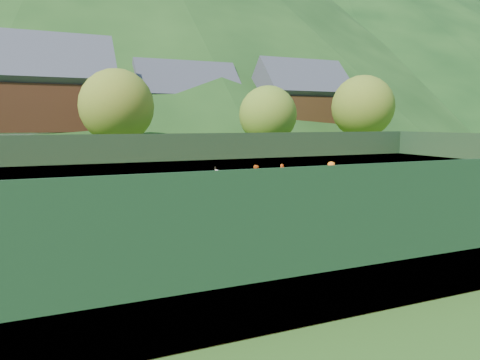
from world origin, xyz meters
name	(u,v)px	position (x,y,z in m)	size (l,w,h in m)	color
ground	(256,202)	(0.00, 0.00, 0.00)	(400.00, 400.00, 0.00)	#274C17
clay_court	(256,201)	(0.00, 0.00, 0.01)	(40.00, 24.00, 0.02)	#C85520
mountain_far_right	(300,22)	(90.00, 150.00, 47.50)	(260.00, 260.00, 95.00)	black
coach	(188,203)	(-4.41, -3.53, 0.88)	(0.63, 0.41, 1.72)	#1829A1
student_a	(255,180)	(0.80, 1.87, 0.80)	(0.76, 0.59, 1.56)	#DA5B13
student_b	(282,178)	(2.46, 1.97, 0.79)	(0.90, 0.38, 1.54)	#E45B14
student_c	(331,176)	(5.23, 1.39, 0.84)	(0.80, 0.52, 1.63)	orange
student_d	(345,177)	(6.35, 1.58, 0.72)	(0.90, 0.52, 1.40)	#CB5E12
tennis_ball_0	(322,225)	(0.09, -5.51, 0.05)	(0.07, 0.07, 0.07)	#B4DF25
tennis_ball_1	(246,221)	(-2.20, -3.79, 0.05)	(0.07, 0.07, 0.07)	#B4DF25
tennis_ball_2	(104,229)	(-7.35, -3.02, 0.05)	(0.07, 0.07, 0.07)	#B4DF25
tennis_ball_3	(131,284)	(-7.24, -8.67, 0.05)	(0.07, 0.07, 0.07)	#B4DF25
tennis_ball_4	(173,214)	(-4.49, -1.57, 0.05)	(0.07, 0.07, 0.07)	#B4DF25
tennis_ball_5	(382,228)	(1.84, -6.72, 0.05)	(0.07, 0.07, 0.07)	#B4DF25
tennis_ball_6	(460,232)	(3.91, -8.21, 0.05)	(0.07, 0.07, 0.07)	#B4DF25
tennis_ball_7	(303,243)	(-1.78, -7.32, 0.05)	(0.07, 0.07, 0.07)	#B4DF25
tennis_ball_8	(472,240)	(3.47, -9.02, 0.05)	(0.07, 0.07, 0.07)	#B4DF25
tennis_ball_9	(132,238)	(-6.62, -4.56, 0.05)	(0.07, 0.07, 0.07)	#B4DF25
tennis_ball_10	(84,284)	(-8.27, -8.24, 0.05)	(0.07, 0.07, 0.07)	#B4DF25
tennis_ball_11	(230,210)	(-1.99, -1.59, 0.05)	(0.07, 0.07, 0.07)	#B4DF25
tennis_ball_12	(60,256)	(-8.78, -5.74, 0.05)	(0.07, 0.07, 0.07)	#B4DF25
tennis_ball_13	(133,230)	(-6.41, -3.59, 0.05)	(0.07, 0.07, 0.07)	#B4DF25
tennis_ball_14	(234,268)	(-4.62, -8.62, 0.05)	(0.07, 0.07, 0.07)	#B4DF25
tennis_ball_15	(318,201)	(2.61, -1.37, 0.05)	(0.07, 0.07, 0.07)	#B4DF25
tennis_ball_16	(141,217)	(-5.77, -1.48, 0.05)	(0.07, 0.07, 0.07)	#B4DF25
tennis_ball_17	(441,219)	(4.92, -6.48, 0.05)	(0.07, 0.07, 0.07)	#B4DF25
court_lines	(256,201)	(0.00, 0.00, 0.02)	(23.83, 11.03, 0.00)	white
tennis_net	(256,191)	(0.00, 0.00, 0.52)	(0.10, 12.07, 1.10)	black
perimeter_fence	(257,176)	(0.00, 0.00, 1.27)	(40.40, 24.24, 3.00)	black
ball_hopper	(124,219)	(-6.87, -4.89, 0.77)	(0.57, 0.57, 1.00)	black
chalet_left	(44,104)	(-10.00, 30.00, 5.65)	(13.80, 9.93, 12.92)	beige
chalet_mid	(186,113)	(6.00, 34.00, 4.99)	(12.65, 8.82, 11.45)	beige
chalet_right	(300,111)	(20.00, 30.00, 5.26)	(11.50, 8.82, 11.91)	beige
tree_b	(117,106)	(-4.00, 20.00, 5.19)	(6.40, 6.40, 8.40)	#3D2618
tree_c	(268,115)	(10.00, 19.00, 4.54)	(5.60, 5.60, 7.35)	#412B1A
tree_d	(363,107)	(22.00, 20.00, 5.52)	(6.80, 6.80, 8.93)	#402619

